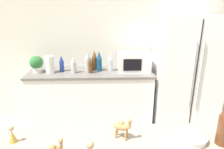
# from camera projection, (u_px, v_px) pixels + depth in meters

# --- Properties ---
(wall_back) EXTENTS (8.00, 0.06, 2.55)m
(wall_back) POSITION_uv_depth(u_px,v_px,m) (111.00, 43.00, 3.28)
(wall_back) COLOR silver
(wall_back) RESTS_ON ground_plane
(back_counter) EXTENTS (1.90, 0.63, 0.90)m
(back_counter) POSITION_uv_depth(u_px,v_px,m) (92.00, 98.00, 3.22)
(back_counter) COLOR white
(back_counter) RESTS_ON ground_plane
(refrigerator) EXTENTS (0.93, 0.72, 1.73)m
(refrigerator) POSITION_uv_depth(u_px,v_px,m) (185.00, 74.00, 3.07)
(refrigerator) COLOR white
(refrigerator) RESTS_ON ground_plane
(potted_plant) EXTENTS (0.20, 0.20, 0.25)m
(potted_plant) POSITION_uv_depth(u_px,v_px,m) (36.00, 63.00, 2.98)
(potted_plant) COLOR silver
(potted_plant) RESTS_ON back_counter
(paper_towel_roll) EXTENTS (0.12, 0.12, 0.26)m
(paper_towel_roll) POSITION_uv_depth(u_px,v_px,m) (50.00, 64.00, 2.97)
(paper_towel_roll) COLOR white
(paper_towel_roll) RESTS_ON back_counter
(microwave) EXTENTS (0.48, 0.37, 0.28)m
(microwave) POSITION_uv_depth(u_px,v_px,m) (134.00, 62.00, 3.07)
(microwave) COLOR white
(microwave) RESTS_ON back_counter
(back_bottle_0) EXTENTS (0.08, 0.08, 0.31)m
(back_bottle_0) POSITION_uv_depth(u_px,v_px,m) (99.00, 61.00, 3.05)
(back_bottle_0) COLOR navy
(back_bottle_0) RESTS_ON back_counter
(back_bottle_1) EXTENTS (0.08, 0.08, 0.31)m
(back_bottle_1) POSITION_uv_depth(u_px,v_px,m) (95.00, 61.00, 3.10)
(back_bottle_1) COLOR brown
(back_bottle_1) RESTS_ON back_counter
(back_bottle_2) EXTENTS (0.08, 0.08, 0.26)m
(back_bottle_2) POSITION_uv_depth(u_px,v_px,m) (74.00, 65.00, 2.97)
(back_bottle_2) COLOR #B2B7BC
(back_bottle_2) RESTS_ON back_counter
(back_bottle_3) EXTENTS (0.07, 0.07, 0.25)m
(back_bottle_3) POSITION_uv_depth(u_px,v_px,m) (62.00, 64.00, 3.04)
(back_bottle_3) COLOR navy
(back_bottle_3) RESTS_ON back_counter
(back_bottle_4) EXTENTS (0.08, 0.08, 0.32)m
(back_bottle_4) POSITION_uv_depth(u_px,v_px,m) (88.00, 61.00, 3.05)
(back_bottle_4) COLOR #B2B7BC
(back_bottle_4) RESTS_ON back_counter
(back_bottle_5) EXTENTS (0.08, 0.08, 0.28)m
(back_bottle_5) POSITION_uv_depth(u_px,v_px,m) (111.00, 62.00, 3.07)
(back_bottle_5) COLOR #B2B7BC
(back_bottle_5) RESTS_ON back_counter
(back_bottle_6) EXTENTS (0.07, 0.07, 0.25)m
(back_bottle_6) POSITION_uv_depth(u_px,v_px,m) (90.00, 65.00, 2.96)
(back_bottle_6) COLOR brown
(back_bottle_6) RESTS_ON back_counter
(fruit_bowl) EXTENTS (0.20, 0.20, 0.05)m
(fruit_bowl) POSITION_uv_depth(u_px,v_px,m) (192.00, 137.00, 1.32)
(fruit_bowl) COLOR white
(fruit_bowl) RESTS_ON bar_counter
(camel_figurine_second) EXTENTS (0.13, 0.10, 0.16)m
(camel_figurine_second) POSITION_uv_depth(u_px,v_px,m) (122.00, 126.00, 1.33)
(camel_figurine_second) COLOR #A87F4C
(camel_figurine_second) RESTS_ON bar_counter
(wise_man_figurine_purple) EXTENTS (0.05, 0.05, 0.12)m
(wise_man_figurine_purple) POSITION_uv_depth(u_px,v_px,m) (12.00, 135.00, 1.30)
(wise_man_figurine_purple) COLOR #B28933
(wise_man_figurine_purple) RESTS_ON bar_counter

